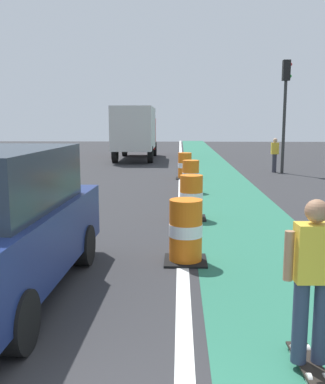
% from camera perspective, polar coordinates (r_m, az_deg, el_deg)
% --- Properties ---
extents(bike_lane_strip, '(2.50, 80.00, 0.01)m').
position_cam_1_polar(bike_lane_strip, '(14.52, 8.39, -0.40)').
color(bike_lane_strip, '#286B51').
rests_on(bike_lane_strip, ground).
extents(lane_divider_stripe, '(0.20, 80.00, 0.01)m').
position_cam_1_polar(lane_divider_stripe, '(14.44, 2.47, -0.36)').
color(lane_divider_stripe, silver).
rests_on(lane_divider_stripe, ground).
extents(skateboarder_on_lane, '(0.57, 0.81, 1.69)m').
position_cam_1_polar(skateboarder_on_lane, '(4.47, 18.94, -10.77)').
color(skateboarder_on_lane, black).
rests_on(skateboarder_on_lane, ground).
extents(traffic_barrel_front, '(0.73, 0.73, 1.09)m').
position_cam_1_polar(traffic_barrel_front, '(7.52, 3.03, -5.18)').
color(traffic_barrel_front, orange).
rests_on(traffic_barrel_front, ground).
extents(traffic_barrel_mid, '(0.73, 0.73, 1.09)m').
position_cam_1_polar(traffic_barrel_mid, '(10.85, 3.75, -0.73)').
color(traffic_barrel_mid, orange).
rests_on(traffic_barrel_mid, ground).
extents(traffic_barrel_back, '(0.73, 0.73, 1.09)m').
position_cam_1_polar(traffic_barrel_back, '(14.95, 3.68, 2.00)').
color(traffic_barrel_back, orange).
rests_on(traffic_barrel_back, ground).
extents(traffic_barrel_far, '(0.73, 0.73, 1.09)m').
position_cam_1_polar(traffic_barrel_far, '(18.47, 2.91, 3.38)').
color(traffic_barrel_far, orange).
rests_on(traffic_barrel_far, ground).
extents(delivery_truck_down_block, '(2.44, 7.63, 3.23)m').
position_cam_1_polar(delivery_truck_down_block, '(27.74, -3.49, 8.04)').
color(delivery_truck_down_block, beige).
rests_on(delivery_truck_down_block, ground).
extents(traffic_light_corner, '(0.41, 0.32, 5.10)m').
position_cam_1_polar(traffic_light_corner, '(21.09, 15.66, 11.86)').
color(traffic_light_corner, '#2D2D2D').
rests_on(traffic_light_corner, ground).
extents(pedestrian_crossing, '(0.34, 0.20, 1.61)m').
position_cam_1_polar(pedestrian_crossing, '(21.38, 14.36, 4.79)').
color(pedestrian_crossing, '#33333D').
rests_on(pedestrian_crossing, ground).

